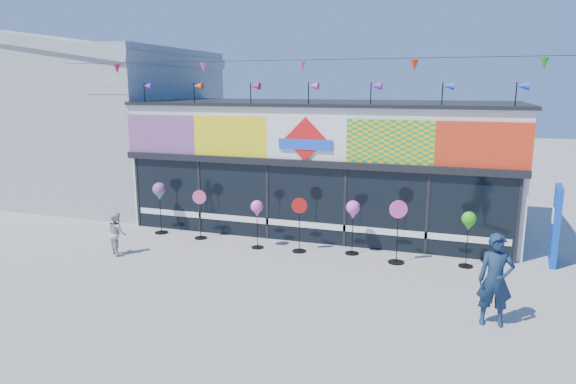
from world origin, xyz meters
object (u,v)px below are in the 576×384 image
at_px(spinner_0, 159,193).
at_px(spinner_2, 257,210).
at_px(blue_sign, 556,225).
at_px(adult_man, 495,280).
at_px(spinner_5, 397,230).
at_px(child, 117,233).
at_px(spinner_4, 353,211).
at_px(spinner_6, 469,223).
at_px(spinner_1, 200,213).
at_px(spinner_3, 299,224).

distance_m(spinner_0, spinner_2, 3.51).
bearing_deg(blue_sign, adult_man, -105.34).
height_order(spinner_2, spinner_5, spinner_5).
bearing_deg(spinner_2, child, -153.30).
bearing_deg(adult_man, spinner_5, 121.42).
height_order(spinner_0, spinner_5, spinner_5).
xyz_separation_m(blue_sign, spinner_5, (-3.91, -1.28, -0.15)).
bearing_deg(adult_man, spinner_4, 130.90).
bearing_deg(spinner_5, adult_man, -53.63).
bearing_deg(child, adult_man, -151.84).
distance_m(blue_sign, spinner_2, 7.98).
distance_m(spinner_4, spinner_5, 1.36).
distance_m(spinner_6, adult_man, 3.35).
xyz_separation_m(spinner_0, spinner_1, (1.47, -0.13, -0.51)).
bearing_deg(spinner_1, adult_man, -22.26).
relative_size(blue_sign, spinner_5, 1.23).
bearing_deg(spinner_4, spinner_1, -179.63).
bearing_deg(spinner_5, spinner_1, 176.81).
height_order(blue_sign, spinner_3, blue_sign).
relative_size(spinner_1, adult_man, 0.82).
relative_size(spinner_0, adult_man, 0.89).
xyz_separation_m(spinner_1, spinner_2, (2.01, -0.32, 0.33)).
relative_size(spinner_3, spinner_4, 1.02).
xyz_separation_m(spinner_0, adult_man, (9.68, -3.49, -0.39)).
xyz_separation_m(spinner_4, spinner_5, (1.26, -0.36, -0.32)).
bearing_deg(spinner_2, spinner_4, 7.27).
distance_m(spinner_0, spinner_4, 6.19).
distance_m(spinner_0, spinner_1, 1.56).
relative_size(blue_sign, child, 1.74).
relative_size(spinner_6, adult_man, 0.80).
bearing_deg(adult_man, spinner_6, 93.31).
bearing_deg(adult_man, blue_sign, 63.72).
distance_m(spinner_3, spinner_4, 1.54).
height_order(spinner_4, child, spinner_4).
bearing_deg(spinner_2, blue_sign, 9.06).
relative_size(adult_man, child, 1.54).
height_order(spinner_3, child, spinner_3).
xyz_separation_m(blue_sign, spinner_3, (-6.63, -1.20, -0.22)).
height_order(spinner_4, adult_man, adult_man).
relative_size(spinner_0, spinner_2, 1.16).
xyz_separation_m(blue_sign, spinner_6, (-2.16, -1.00, 0.13)).
xyz_separation_m(adult_man, child, (-9.69, 1.29, -0.32)).
bearing_deg(spinner_1, child, -125.52).
distance_m(spinner_0, spinner_5, 7.48).
distance_m(blue_sign, spinner_3, 6.74).
distance_m(blue_sign, spinner_4, 5.26).
relative_size(spinner_1, spinner_2, 1.07).
distance_m(spinner_1, spinner_3, 3.27).
distance_m(spinner_5, child, 7.66).
bearing_deg(child, spinner_1, -89.76).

